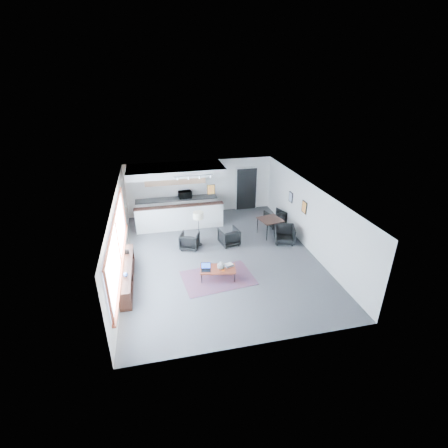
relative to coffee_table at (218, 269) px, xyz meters
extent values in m
cube|color=#4B4B4E|center=(0.35, 1.38, -0.36)|extent=(7.00, 9.00, 0.01)
cube|color=white|center=(0.35, 1.38, 2.25)|extent=(7.00, 9.00, 0.01)
cube|color=silver|center=(0.35, 5.88, 0.94)|extent=(7.00, 0.01, 2.60)
cube|color=silver|center=(0.35, -3.13, 0.94)|extent=(7.00, 0.01, 2.60)
cube|color=silver|center=(-3.15, 1.38, 0.94)|extent=(0.01, 9.00, 2.60)
cube|color=silver|center=(3.86, 1.38, 0.94)|extent=(0.01, 9.00, 2.60)
cube|color=#8CBFFF|center=(-3.12, 0.48, 1.14)|extent=(0.02, 5.80, 1.55)
cube|color=maroon|center=(-3.09, 0.48, 0.34)|extent=(0.10, 5.95, 0.06)
cube|color=maroon|center=(-3.10, 0.48, 1.94)|extent=(0.06, 5.95, 0.06)
cube|color=maroon|center=(-3.10, -2.42, 1.14)|extent=(0.06, 0.06, 1.60)
cube|color=maroon|center=(-3.10, 0.48, 1.14)|extent=(0.06, 0.06, 1.60)
cube|color=maroon|center=(-3.10, 3.38, 1.14)|extent=(0.06, 0.06, 1.60)
cube|color=black|center=(-2.95, 0.38, 0.26)|extent=(0.35, 3.00, 0.05)
cube|color=black|center=(-2.95, 0.38, -0.31)|extent=(0.35, 3.00, 0.05)
cube|color=black|center=(-2.95, -1.07, -0.03)|extent=(0.33, 0.04, 0.55)
cube|color=black|center=(-2.95, 0.38, -0.03)|extent=(0.33, 0.04, 0.55)
cube|color=black|center=(-2.95, 1.83, -0.03)|extent=(0.33, 0.04, 0.55)
cube|color=#3359A5|center=(-2.95, -0.92, -0.18)|extent=(0.18, 0.04, 0.20)
cube|color=silver|center=(-2.95, -0.75, -0.17)|extent=(0.18, 0.04, 0.22)
cube|color=maroon|center=(-2.95, -0.58, -0.16)|extent=(0.18, 0.04, 0.24)
cube|color=black|center=(-2.95, -0.41, -0.18)|extent=(0.18, 0.04, 0.20)
cube|color=#3359A5|center=(-2.95, -0.24, -0.17)|extent=(0.18, 0.04, 0.22)
cube|color=silver|center=(-2.95, -0.07, -0.16)|extent=(0.18, 0.04, 0.24)
cube|color=maroon|center=(-2.95, 0.10, -0.18)|extent=(0.18, 0.04, 0.20)
cube|color=black|center=(-2.95, 0.27, -0.17)|extent=(0.18, 0.04, 0.22)
cube|color=#3359A5|center=(-2.95, 0.44, -0.16)|extent=(0.18, 0.03, 0.24)
cube|color=silver|center=(-2.95, 0.61, -0.18)|extent=(0.18, 0.03, 0.20)
cube|color=maroon|center=(-2.95, 0.78, -0.17)|extent=(0.18, 0.03, 0.22)
cube|color=black|center=(-2.95, 0.95, -0.16)|extent=(0.18, 0.04, 0.24)
cube|color=black|center=(-2.95, 1.18, 0.38)|extent=(0.14, 0.02, 0.18)
sphere|color=#264C99|center=(-2.93, -0.22, 0.36)|extent=(0.14, 0.14, 0.14)
cube|color=white|center=(-0.85, 4.08, 0.19)|extent=(3.80, 0.25, 1.10)
cube|color=black|center=(-0.85, 4.08, 0.75)|extent=(3.85, 0.32, 0.04)
cube|color=white|center=(-0.85, 5.53, 0.09)|extent=(3.80, 0.60, 0.90)
cube|color=#2D2D2D|center=(-0.85, 5.53, 0.55)|extent=(3.82, 0.62, 0.04)
cube|color=tan|center=(-0.85, 5.68, 1.59)|extent=(2.80, 0.35, 0.70)
cube|color=white|center=(-0.85, 4.98, 2.09)|extent=(4.20, 1.80, 0.30)
cube|color=black|center=(0.55, 4.09, 1.39)|extent=(0.35, 0.03, 0.45)
cube|color=orange|center=(0.55, 4.07, 1.39)|extent=(0.30, 0.01, 0.40)
cube|color=black|center=(2.65, 5.80, 0.69)|extent=(1.00, 0.12, 2.10)
cube|color=white|center=(2.13, 5.81, 0.69)|extent=(0.06, 0.10, 2.10)
cube|color=white|center=(3.17, 5.81, 0.69)|extent=(0.06, 0.10, 2.10)
cube|color=white|center=(2.65, 5.81, 1.76)|extent=(1.10, 0.10, 0.06)
cube|color=silver|center=(-0.25, 3.58, 2.20)|extent=(1.60, 0.04, 0.04)
cylinder|color=silver|center=(-0.90, 3.58, 2.12)|extent=(0.07, 0.07, 0.09)
cylinder|color=silver|center=(-0.45, 3.58, 2.12)|extent=(0.07, 0.07, 0.09)
cylinder|color=silver|center=(0.00, 3.58, 2.12)|extent=(0.07, 0.07, 0.09)
cylinder|color=silver|center=(0.45, 3.58, 2.12)|extent=(0.07, 0.07, 0.09)
cube|color=black|center=(3.82, 1.78, 1.19)|extent=(0.03, 0.38, 0.48)
cube|color=orange|center=(3.81, 1.78, 1.19)|extent=(0.00, 0.32, 0.42)
cube|color=black|center=(3.82, 3.08, 1.14)|extent=(0.03, 0.34, 0.44)
cube|color=#859FC5|center=(3.81, 3.08, 1.14)|extent=(0.00, 0.28, 0.38)
cube|color=#4F2C3E|center=(0.00, 0.00, -0.35)|extent=(2.50, 1.85, 0.01)
cube|color=maroon|center=(0.00, 0.00, 0.01)|extent=(1.27, 0.83, 0.05)
cube|color=black|center=(-0.58, -0.17, -0.18)|extent=(0.03, 0.03, 0.34)
cube|color=black|center=(-0.49, 0.36, -0.18)|extent=(0.03, 0.03, 0.34)
cube|color=black|center=(0.49, -0.36, -0.18)|extent=(0.03, 0.03, 0.34)
cube|color=black|center=(0.58, 0.17, -0.18)|extent=(0.03, 0.03, 0.34)
cube|color=black|center=(-0.05, -0.27, -0.02)|extent=(1.11, 0.22, 0.03)
cube|color=black|center=(0.05, 0.27, -0.02)|extent=(1.11, 0.22, 0.03)
cube|color=black|center=(-0.41, -0.04, 0.04)|extent=(0.35, 0.28, 0.02)
cube|color=black|center=(-0.39, 0.07, 0.15)|extent=(0.32, 0.11, 0.21)
cube|color=blue|center=(-0.39, 0.07, 0.15)|extent=(0.29, 0.09, 0.18)
sphere|color=gray|center=(0.10, -0.06, 0.16)|extent=(0.27, 0.27, 0.27)
cube|color=silver|center=(0.40, 0.07, 0.05)|extent=(0.33, 0.30, 0.03)
cube|color=#3359A5|center=(0.40, 0.07, 0.08)|extent=(0.30, 0.27, 0.03)
cube|color=silver|center=(0.40, 0.05, 0.10)|extent=(0.28, 0.25, 0.03)
cube|color=#E5590C|center=(0.14, -0.17, 0.03)|extent=(0.12, 0.12, 0.01)
imported|color=black|center=(-0.66, 2.29, 0.00)|extent=(0.88, 0.85, 0.71)
imported|color=black|center=(0.92, 2.25, 0.01)|extent=(0.84, 0.80, 0.74)
cylinder|color=black|center=(-0.26, 2.47, -0.34)|extent=(0.32, 0.32, 0.03)
cylinder|color=black|center=(-0.26, 2.47, 0.27)|extent=(0.03, 0.03, 1.21)
cylinder|color=beige|center=(-0.26, 2.47, 0.94)|extent=(0.53, 0.53, 0.27)
cube|color=black|center=(2.82, 2.69, 0.36)|extent=(1.04, 1.04, 0.04)
cylinder|color=black|center=(2.52, 2.23, -0.01)|extent=(0.05, 0.05, 0.70)
cylinder|color=black|center=(2.35, 2.99, -0.01)|extent=(0.05, 0.05, 0.70)
cylinder|color=black|center=(3.28, 2.39, -0.01)|extent=(0.05, 0.05, 0.70)
cylinder|color=black|center=(3.11, 3.15, -0.01)|extent=(0.05, 0.05, 0.70)
imported|color=black|center=(3.14, 1.89, -0.02)|extent=(0.80, 0.78, 0.68)
imported|color=black|center=(3.35, 3.53, -0.02)|extent=(0.80, 0.77, 0.67)
imported|color=black|center=(-0.44, 5.53, 0.77)|extent=(0.62, 0.40, 0.40)
camera|label=1|loc=(-1.81, -9.00, 5.94)|focal=26.00mm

